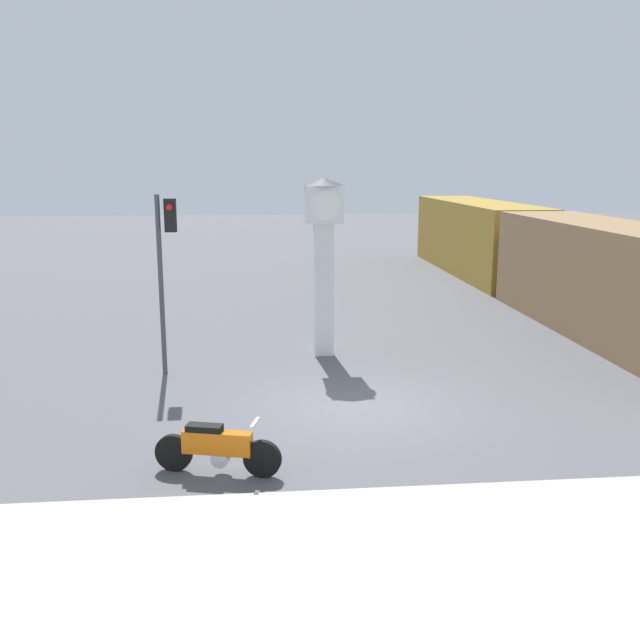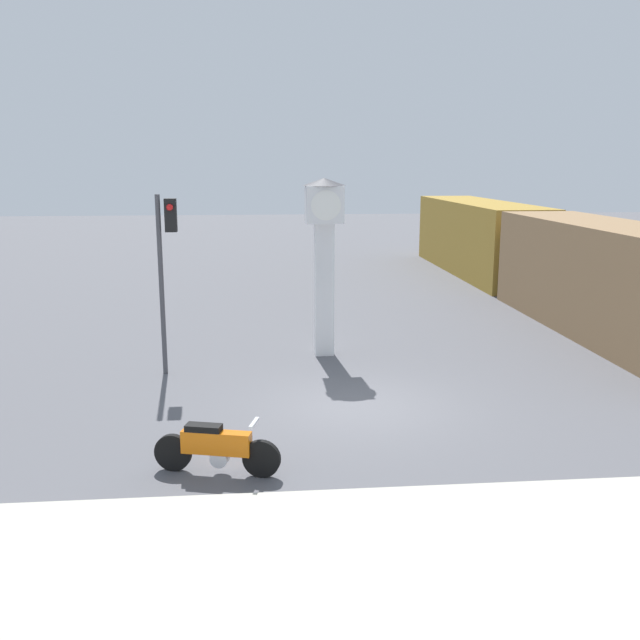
{
  "view_description": "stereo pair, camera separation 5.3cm",
  "coord_description": "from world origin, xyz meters",
  "px_view_note": "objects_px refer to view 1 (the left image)",
  "views": [
    {
      "loc": [
        -2.22,
        -14.59,
        5.18
      ],
      "look_at": [
        -0.73,
        0.63,
        1.81
      ],
      "focal_mm": 40.0,
      "sensor_mm": 36.0,
      "label": 1
    },
    {
      "loc": [
        -2.17,
        -14.6,
        5.18
      ],
      "look_at": [
        -0.73,
        0.63,
        1.81
      ],
      "focal_mm": 40.0,
      "sensor_mm": 36.0,
      "label": 2
    }
  ],
  "objects_px": {
    "freight_train": "(530,254)",
    "traffic_light": "(165,253)",
    "clock_tower": "(324,240)",
    "motorcycle": "(217,448)"
  },
  "relations": [
    {
      "from": "clock_tower",
      "to": "traffic_light",
      "type": "height_order",
      "value": "clock_tower"
    },
    {
      "from": "clock_tower",
      "to": "freight_train",
      "type": "distance_m",
      "value": 11.95
    },
    {
      "from": "clock_tower",
      "to": "traffic_light",
      "type": "bearing_deg",
      "value": -159.59
    },
    {
      "from": "motorcycle",
      "to": "traffic_light",
      "type": "distance_m",
      "value": 6.79
    },
    {
      "from": "freight_train",
      "to": "traffic_light",
      "type": "distance_m",
      "value": 16.01
    },
    {
      "from": "traffic_light",
      "to": "freight_train",
      "type": "bearing_deg",
      "value": 35.61
    },
    {
      "from": "motorcycle",
      "to": "traffic_light",
      "type": "bearing_deg",
      "value": 118.21
    },
    {
      "from": "motorcycle",
      "to": "traffic_light",
      "type": "relative_size",
      "value": 0.49
    },
    {
      "from": "clock_tower",
      "to": "freight_train",
      "type": "xyz_separation_m",
      "value": [
        8.94,
        7.79,
        -1.48
      ]
    },
    {
      "from": "clock_tower",
      "to": "traffic_light",
      "type": "xyz_separation_m",
      "value": [
        -4.02,
        -1.5,
        -0.12
      ]
    }
  ]
}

